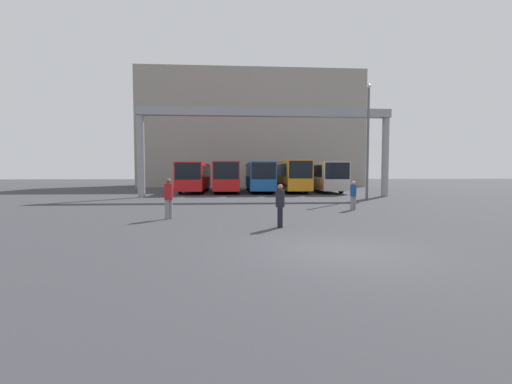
# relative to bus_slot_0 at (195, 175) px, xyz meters

# --- Properties ---
(ground_plane) EXTENTS (200.00, 200.00, 0.00)m
(ground_plane) POSITION_rel_bus_slot_0_xyz_m (6.93, -28.56, -1.78)
(ground_plane) COLOR #38383D
(building_backdrop) EXTENTS (32.80, 12.00, 16.89)m
(building_backdrop) POSITION_rel_bus_slot_0_xyz_m (6.93, 16.96, 6.66)
(building_backdrop) COLOR gray
(building_backdrop) RESTS_ON ground
(overhead_gantry) EXTENTS (21.61, 0.80, 7.56)m
(overhead_gantry) POSITION_rel_bus_slot_0_xyz_m (6.93, -8.20, 4.33)
(overhead_gantry) COLOR gray
(overhead_gantry) RESTS_ON ground
(bus_slot_0) EXTENTS (2.57, 12.07, 3.08)m
(bus_slot_0) POSITION_rel_bus_slot_0_xyz_m (0.00, 0.00, 0.00)
(bus_slot_0) COLOR red
(bus_slot_0) RESTS_ON ground
(bus_slot_1) EXTENTS (2.55, 10.96, 3.15)m
(bus_slot_1) POSITION_rel_bus_slot_0_xyz_m (3.47, -0.55, 0.04)
(bus_slot_1) COLOR red
(bus_slot_1) RESTS_ON ground
(bus_slot_2) EXTENTS (2.49, 11.61, 3.13)m
(bus_slot_2) POSITION_rel_bus_slot_0_xyz_m (6.93, -0.23, 0.02)
(bus_slot_2) COLOR #1959A5
(bus_slot_2) RESTS_ON ground
(bus_slot_3) EXTENTS (2.46, 11.05, 3.29)m
(bus_slot_3) POSITION_rel_bus_slot_0_xyz_m (10.40, -0.51, 0.11)
(bus_slot_3) COLOR orange
(bus_slot_3) RESTS_ON ground
(bus_slot_4) EXTENTS (2.57, 10.54, 3.14)m
(bus_slot_4) POSITION_rel_bus_slot_0_xyz_m (13.86, -0.76, 0.02)
(bus_slot_4) COLOR beige
(bus_slot_4) RESTS_ON ground
(pedestrian_mid_right) EXTENTS (0.34, 0.34, 1.63)m
(pedestrian_mid_right) POSITION_rel_bus_slot_0_xyz_m (10.81, -18.74, -0.92)
(pedestrian_mid_right) COLOR gray
(pedestrian_mid_right) RESTS_ON ground
(pedestrian_near_right) EXTENTS (0.34, 0.34, 1.65)m
(pedestrian_near_right) POSITION_rel_bus_slot_0_xyz_m (5.87, -24.55, -0.90)
(pedestrian_near_right) COLOR black
(pedestrian_near_right) RESTS_ON ground
(pedestrian_far_center) EXTENTS (0.38, 0.38, 1.84)m
(pedestrian_far_center) POSITION_rel_bus_slot_0_xyz_m (1.17, -21.83, -0.81)
(pedestrian_far_center) COLOR gray
(pedestrian_far_center) RESTS_ON ground
(lamp_post) EXTENTS (0.36, 0.36, 9.10)m
(lamp_post) POSITION_rel_bus_slot_0_xyz_m (14.83, -10.71, 3.13)
(lamp_post) COLOR #595B60
(lamp_post) RESTS_ON ground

